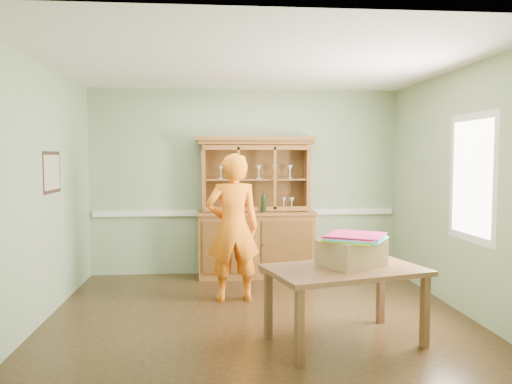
{
  "coord_description": "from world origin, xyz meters",
  "views": [
    {
      "loc": [
        -0.48,
        -5.32,
        1.72
      ],
      "look_at": [
        0.02,
        0.4,
        1.31
      ],
      "focal_mm": 35.0,
      "sensor_mm": 36.0,
      "label": 1
    }
  ],
  "objects": [
    {
      "name": "dining_table",
      "position": [
        0.73,
        -0.88,
        0.62
      ],
      "size": [
        1.57,
        1.18,
        0.7
      ],
      "rotation": [
        0.0,
        0.0,
        0.27
      ],
      "color": "brown",
      "rests_on": "floor"
    },
    {
      "name": "ceiling",
      "position": [
        0.0,
        0.0,
        2.7
      ],
      "size": [
        4.5,
        4.5,
        0.0
      ],
      "primitive_type": "plane",
      "rotation": [
        3.14,
        0.0,
        0.0
      ],
      "color": "white",
      "rests_on": "wall_back"
    },
    {
      "name": "wall_front",
      "position": [
        0.0,
        -2.0,
        1.35
      ],
      "size": [
        4.5,
        0.0,
        4.5
      ],
      "primitive_type": "plane",
      "rotation": [
        -1.57,
        0.0,
        0.0
      ],
      "color": "#8AA37A",
      "rests_on": "floor"
    },
    {
      "name": "wall_left",
      "position": [
        -2.25,
        0.0,
        1.35
      ],
      "size": [
        0.0,
        4.0,
        4.0
      ],
      "primitive_type": "plane",
      "rotation": [
        1.57,
        0.0,
        1.57
      ],
      "color": "#8AA37A",
      "rests_on": "floor"
    },
    {
      "name": "cardboard_box",
      "position": [
        0.8,
        -0.81,
        0.83
      ],
      "size": [
        0.68,
        0.64,
        0.25
      ],
      "primitive_type": "cube",
      "rotation": [
        0.0,
        0.0,
        0.53
      ],
      "color": "#98794E",
      "rests_on": "dining_table"
    },
    {
      "name": "wall_back",
      "position": [
        0.0,
        2.0,
        1.35
      ],
      "size": [
        4.5,
        0.0,
        4.5
      ],
      "primitive_type": "plane",
      "rotation": [
        1.57,
        0.0,
        0.0
      ],
      "color": "#8AA37A",
      "rests_on": "floor"
    },
    {
      "name": "wall_right",
      "position": [
        2.25,
        0.0,
        1.35
      ],
      "size": [
        0.0,
        4.0,
        4.0
      ],
      "primitive_type": "plane",
      "rotation": [
        1.57,
        0.0,
        -1.57
      ],
      "color": "#8AA37A",
      "rests_on": "floor"
    },
    {
      "name": "chair_rail",
      "position": [
        0.0,
        1.98,
        0.9
      ],
      "size": [
        4.41,
        0.05,
        0.08
      ],
      "primitive_type": "cube",
      "color": "silver",
      "rests_on": "wall_back"
    },
    {
      "name": "floor",
      "position": [
        0.0,
        0.0,
        0.0
      ],
      "size": [
        4.5,
        4.5,
        0.0
      ],
      "primitive_type": "plane",
      "color": "#442E16",
      "rests_on": "ground"
    },
    {
      "name": "china_hutch",
      "position": [
        0.13,
        1.77,
        0.71
      ],
      "size": [
        1.7,
        0.56,
        2.0
      ],
      "color": "brown",
      "rests_on": "floor"
    },
    {
      "name": "window_panel",
      "position": [
        2.23,
        -0.3,
        1.5
      ],
      "size": [
        0.03,
        0.96,
        1.36
      ],
      "color": "silver",
      "rests_on": "wall_right"
    },
    {
      "name": "framed_map",
      "position": [
        -2.23,
        0.3,
        1.55
      ],
      "size": [
        0.03,
        0.6,
        0.46
      ],
      "color": "#321E14",
      "rests_on": "wall_left"
    },
    {
      "name": "kite_stack",
      "position": [
        0.82,
        -0.84,
        0.98
      ],
      "size": [
        0.67,
        0.67,
        0.05
      ],
      "rotation": [
        0.0,
        0.0,
        0.97
      ],
      "color": "#D4E21C",
      "rests_on": "cardboard_box"
    },
    {
      "name": "person",
      "position": [
        -0.25,
        0.57,
        0.88
      ],
      "size": [
        0.68,
        0.49,
        1.76
      ],
      "primitive_type": "imported",
      "rotation": [
        0.0,
        0.0,
        3.25
      ],
      "color": "orange",
      "rests_on": "floor"
    }
  ]
}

